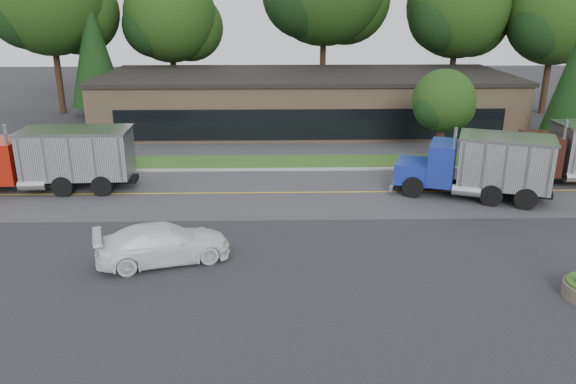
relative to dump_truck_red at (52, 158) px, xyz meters
name	(u,v)px	position (x,y,z in m)	size (l,w,h in m)	color
ground	(289,268)	(12.53, -9.79, -1.81)	(140.00, 140.00, 0.00)	#343439
road	(285,193)	(12.53, -0.79, -1.81)	(60.00, 8.00, 0.02)	#4C4C50
center_line	(285,193)	(12.53, -0.79, -1.81)	(60.00, 0.12, 0.01)	gold
curb	(284,170)	(12.53, 3.41, -1.81)	(60.00, 0.30, 0.12)	#9E9E99
grass_verge	(283,162)	(12.53, 5.21, -1.81)	(60.00, 3.40, 0.03)	#2C5C1F
far_parking	(282,143)	(12.53, 10.21, -1.81)	(60.00, 7.00, 0.02)	#4C4C50
strip_mall	(306,102)	(14.53, 16.21, 0.19)	(32.00, 12.00, 4.00)	#96785C
tree_far_a	(52,3)	(-7.31, 22.34, 7.79)	(10.55, 9.93, 15.05)	#382619
tree_far_b	(172,20)	(2.66, 24.32, 6.27)	(8.88, 8.36, 12.67)	#382619
tree_far_d	(459,11)	(28.68, 23.33, 7.06)	(9.75, 9.17, 13.91)	#382619
tree_far_e	(556,21)	(36.66, 21.32, 6.30)	(8.91, 8.39, 12.71)	#382619
evergreen_left	(94,51)	(-3.47, 20.21, 3.90)	(4.57, 4.57, 10.40)	#382619
tree_verge	(444,103)	(22.59, 5.26, 1.93)	(4.13, 3.89, 5.89)	#382619
dump_truck_red	(52,158)	(0.00, 0.00, 0.00)	(9.95, 2.96, 3.36)	black
dump_truck_blue	(482,165)	(22.73, -1.75, -0.01)	(8.12, 5.03, 3.36)	black
rally_car	(163,243)	(7.56, -8.99, -1.05)	(2.13, 5.23, 1.52)	white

